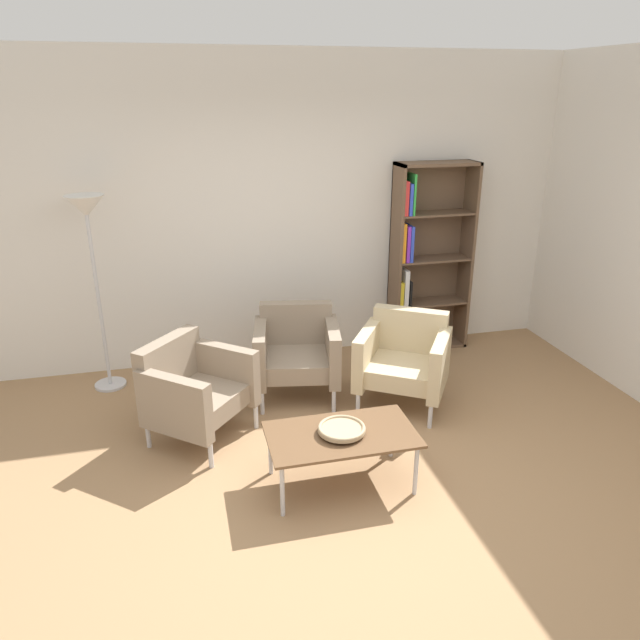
{
  "coord_description": "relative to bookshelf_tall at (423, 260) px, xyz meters",
  "views": [
    {
      "loc": [
        -1.0,
        -3.15,
        2.55
      ],
      "look_at": [
        -0.01,
        0.84,
        0.95
      ],
      "focal_mm": 33.48,
      "sensor_mm": 36.0,
      "label": 1
    }
  ],
  "objects": [
    {
      "name": "floor_lamp_torchiere",
      "position": [
        -3.1,
        -0.19,
        0.51
      ],
      "size": [
        0.32,
        0.32,
        1.74
      ],
      "color": "silver",
      "rests_on": "ground_plane"
    },
    {
      "name": "armchair_near_window",
      "position": [
        -1.47,
        -0.74,
        -0.52
      ],
      "size": [
        0.82,
        0.77,
        0.78
      ],
      "rotation": [
        0.0,
        0.0,
        -0.18
      ],
      "color": "gray",
      "rests_on": "ground_plane"
    },
    {
      "name": "decorative_bowl",
      "position": [
        -1.44,
        -2.1,
        -0.5
      ],
      "size": [
        0.32,
        0.32,
        0.05
      ],
      "color": "tan",
      "rests_on": "coffee_table_low"
    },
    {
      "name": "coffee_table_low",
      "position": [
        -1.44,
        -2.1,
        -0.57
      ],
      "size": [
        1.0,
        0.56,
        0.4
      ],
      "color": "brown",
      "rests_on": "ground_plane"
    },
    {
      "name": "armchair_by_bookshelf",
      "position": [
        -0.61,
        -1.11,
        -0.52
      ],
      "size": [
        0.94,
        0.92,
        0.78
      ],
      "rotation": [
        0.0,
        0.0,
        -0.57
      ],
      "color": "#C6B289",
      "rests_on": "ground_plane"
    },
    {
      "name": "ground_plane",
      "position": [
        -1.41,
        -2.25,
        -0.94
      ],
      "size": [
        8.32,
        8.32,
        0.0
      ],
      "primitive_type": "plane",
      "color": "#9E7751"
    },
    {
      "name": "armchair_spare_guest",
      "position": [
        -2.37,
        -1.24,
        -0.52
      ],
      "size": [
        0.94,
        0.95,
        0.78
      ],
      "rotation": [
        0.0,
        0.0,
        0.86
      ],
      "color": "gray",
      "rests_on": "ground_plane"
    },
    {
      "name": "bookshelf_tall",
      "position": [
        0.0,
        0.0,
        0.0
      ],
      "size": [
        0.8,
        0.3,
        1.9
      ],
      "color": "brown",
      "rests_on": "ground_plane"
    },
    {
      "name": "plaster_back_panel",
      "position": [
        -1.41,
        0.21,
        0.51
      ],
      "size": [
        6.4,
        0.12,
        2.9
      ],
      "primitive_type": "cube",
      "color": "silver",
      "rests_on": "ground_plane"
    }
  ]
}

